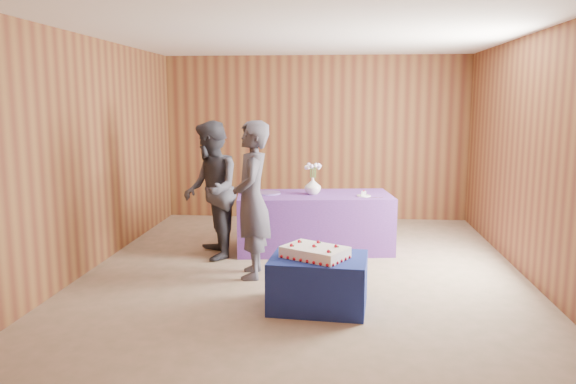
# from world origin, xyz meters

# --- Properties ---
(ground) EXTENTS (6.00, 6.00, 0.00)m
(ground) POSITION_xyz_m (0.00, 0.00, 0.00)
(ground) COLOR gray
(ground) RESTS_ON ground
(room_shell) EXTENTS (5.04, 6.04, 2.72)m
(room_shell) POSITION_xyz_m (0.00, 0.00, 1.80)
(room_shell) COLOR brown
(room_shell) RESTS_ON ground
(cake_table) EXTENTS (0.96, 0.78, 0.50)m
(cake_table) POSITION_xyz_m (0.21, -1.19, 0.25)
(cake_table) COLOR navy
(cake_table) RESTS_ON ground
(serving_table) EXTENTS (2.10, 1.16, 0.75)m
(serving_table) POSITION_xyz_m (0.08, 0.92, 0.38)
(serving_table) COLOR #6C3695
(serving_table) RESTS_ON ground
(sheet_cake) EXTENTS (0.72, 0.64, 0.14)m
(sheet_cake) POSITION_xyz_m (0.17, -1.22, 0.55)
(sheet_cake) COLOR white
(sheet_cake) RESTS_ON cake_table
(vase) EXTENTS (0.25, 0.25, 0.22)m
(vase) POSITION_xyz_m (0.05, 0.91, 0.86)
(vase) COLOR silver
(vase) RESTS_ON serving_table
(flower_spray) EXTENTS (0.22, 0.22, 0.17)m
(flower_spray) POSITION_xyz_m (0.05, 0.91, 1.12)
(flower_spray) COLOR #356227
(flower_spray) RESTS_ON vase
(platter) EXTENTS (0.48, 0.48, 0.02)m
(platter) POSITION_xyz_m (-0.55, 0.90, 0.76)
(platter) COLOR #6A4F9F
(platter) RESTS_ON serving_table
(plate) EXTENTS (0.18, 0.18, 0.01)m
(plate) POSITION_xyz_m (0.71, 0.82, 0.76)
(plate) COLOR white
(plate) RESTS_ON serving_table
(cake_slice) EXTENTS (0.06, 0.06, 0.07)m
(cake_slice) POSITION_xyz_m (0.71, 0.82, 0.79)
(cake_slice) COLOR white
(cake_slice) RESTS_ON plate
(knife) EXTENTS (0.26, 0.05, 0.00)m
(knife) POSITION_xyz_m (0.82, 0.71, 0.75)
(knife) COLOR silver
(knife) RESTS_ON serving_table
(guest_left) EXTENTS (0.49, 0.68, 1.75)m
(guest_left) POSITION_xyz_m (-0.57, -0.28, 0.88)
(guest_left) COLOR #3D3B46
(guest_left) RESTS_ON ground
(guest_right) EXTENTS (0.89, 1.00, 1.72)m
(guest_right) POSITION_xyz_m (-1.19, 0.43, 0.86)
(guest_right) COLOR #32323C
(guest_right) RESTS_ON ground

